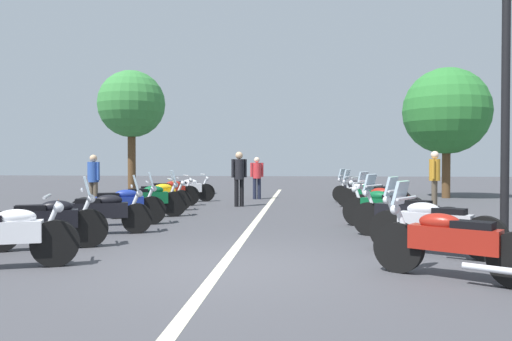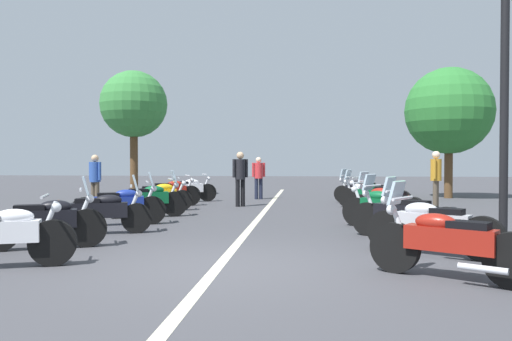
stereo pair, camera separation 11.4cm
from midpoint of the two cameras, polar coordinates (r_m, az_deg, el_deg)
ground_plane at (r=7.18m, az=-4.40°, el=-10.83°), size 80.00×80.00×0.00m
lane_centre_stripe at (r=12.99m, az=0.01°, el=-5.41°), size 25.38×0.16×0.01m
motorcycle_left_row_0 at (r=7.81m, az=-26.95°, el=-6.55°), size 0.92×1.93×1.01m
motorcycle_left_row_1 at (r=9.18m, az=-22.82°, el=-5.30°), size 1.01×1.90×1.22m
motorcycle_left_row_2 at (r=10.65m, az=-17.33°, el=-4.45°), size 0.92×1.99×1.20m
motorcycle_left_row_3 at (r=11.99m, az=-15.38°, el=-3.75°), size 0.97×2.05×1.22m
motorcycle_left_row_4 at (r=13.46m, az=-12.36°, el=-3.19°), size 1.05×1.96×1.22m
motorcycle_left_row_5 at (r=15.18m, az=-11.23°, el=-2.80°), size 0.84×1.96×0.98m
motorcycle_left_row_6 at (r=16.56m, az=-10.00°, el=-2.41°), size 1.09×1.88×1.01m
motorcycle_left_row_7 at (r=18.20m, az=-8.10°, el=-2.10°), size 1.09×2.01×1.00m
motorcycle_right_row_0 at (r=6.79m, az=20.73°, el=-7.53°), size 1.25×1.84×1.22m
motorcycle_right_row_1 at (r=8.40m, az=18.94°, el=-5.84°), size 1.23×1.90×1.23m
motorcycle_right_row_2 at (r=9.94m, az=16.06°, el=-4.76°), size 1.38×1.87×1.22m
motorcycle_right_row_3 at (r=11.37m, az=14.02°, el=-4.07°), size 1.33×1.77×1.01m
motorcycle_right_row_4 at (r=12.96m, az=14.14°, el=-3.43°), size 1.37×1.67×1.20m
motorcycle_right_row_5 at (r=14.59m, az=13.06°, el=-2.89°), size 1.10×1.88×1.02m
motorcycle_right_row_6 at (r=16.13m, az=12.10°, el=-2.53°), size 1.07×1.83×1.20m
motorcycle_right_row_7 at (r=17.85m, az=11.35°, el=-2.18°), size 1.06×1.84×1.19m
street_lamp_twin_globe at (r=9.74m, az=26.04°, el=10.99°), size 0.32×1.22×4.61m
traffic_cone_1 at (r=12.24m, az=-21.64°, el=-4.54°), size 0.36×0.36×0.61m
bystander_0 at (r=16.26m, az=-18.04°, el=-0.72°), size 0.32×0.48×1.66m
bystander_1 at (r=16.24m, az=-2.12°, el=-0.43°), size 0.32×0.47×1.76m
bystander_2 at (r=19.31m, az=-0.07°, el=-0.47°), size 0.32×0.49×1.61m
bystander_3 at (r=16.14m, az=19.30°, el=-0.49°), size 0.49×0.32×1.77m
roadside_tree_0 at (r=21.34m, az=20.55°, el=6.27°), size 3.39×3.39×5.13m
roadside_tree_1 at (r=21.38m, az=-14.02°, el=7.21°), size 2.72×2.72×5.15m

